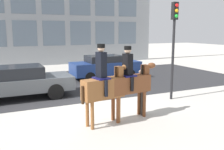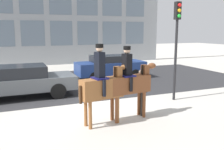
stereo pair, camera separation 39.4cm
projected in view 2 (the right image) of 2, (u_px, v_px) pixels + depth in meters
ground_plane at (95, 105)px, 10.12m from camera, size 80.00×80.00×0.00m
road_surface at (69, 83)px, 14.45m from camera, size 21.79×8.50×0.01m
mounted_horse_lead at (102, 85)px, 7.88m from camera, size 1.79×0.69×2.59m
mounted_horse_companion at (129, 82)px, 8.40m from camera, size 1.99×0.65×2.49m
pedestrian_bystander at (141, 89)px, 8.80m from camera, size 0.81×0.56×1.65m
street_car_near_lane at (21, 81)px, 11.20m from camera, size 4.67×1.95×1.45m
street_car_far_lane at (110, 66)px, 15.66m from camera, size 4.30×1.78×1.46m
traffic_light at (177, 36)px, 10.45m from camera, size 0.24×0.29×4.16m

